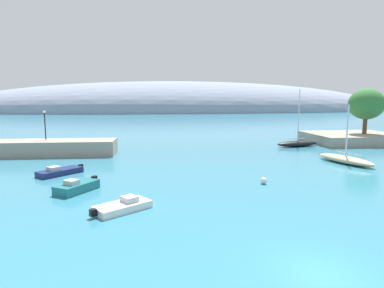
% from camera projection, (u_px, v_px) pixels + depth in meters
% --- Properties ---
extents(water, '(600.00, 600.00, 0.00)m').
position_uv_depth(water, '(320.00, 274.00, 15.30)').
color(water, teal).
rests_on(water, ground).
extents(shore_outcrop, '(14.95, 11.99, 1.70)m').
position_uv_depth(shore_outcrop, '(352.00, 138.00, 59.21)').
color(shore_outcrop, gray).
rests_on(shore_outcrop, ground).
extents(tree_clump_shore, '(5.97, 5.97, 7.90)m').
position_uv_depth(tree_clump_shore, '(366.00, 104.00, 57.73)').
color(tree_clump_shore, brown).
rests_on(tree_clump_shore, shore_outcrop).
extents(breakwater_rocks, '(21.81, 5.86, 2.10)m').
position_uv_depth(breakwater_rocks, '(37.00, 148.00, 46.36)').
color(breakwater_rocks, gray).
rests_on(breakwater_rocks, ground).
extents(distant_ridge, '(262.66, 69.98, 34.56)m').
position_uv_depth(distant_ridge, '(178.00, 111.00, 194.60)').
color(distant_ridge, gray).
rests_on(distant_ridge, ground).
extents(sailboat_black_near_shore, '(7.75, 3.25, 9.39)m').
position_uv_depth(sailboat_black_near_shore, '(297.00, 143.00, 54.70)').
color(sailboat_black_near_shore, black).
rests_on(sailboat_black_near_shore, water).
extents(sailboat_sand_mid_mooring, '(4.37, 8.37, 7.23)m').
position_uv_depth(sailboat_sand_mid_mooring, '(345.00, 159.00, 40.84)').
color(sailboat_sand_mid_mooring, '#C6B284').
rests_on(sailboat_sand_mid_mooring, water).
extents(motorboat_navy_foreground, '(4.48, 4.49, 0.98)m').
position_uv_depth(motorboat_navy_foreground, '(60.00, 171.00, 34.85)').
color(motorboat_navy_foreground, navy).
rests_on(motorboat_navy_foreground, water).
extents(motorboat_white_alongside_breakwater, '(4.35, 3.86, 0.92)m').
position_uv_depth(motorboat_white_alongside_breakwater, '(123.00, 206.00, 23.82)').
color(motorboat_white_alongside_breakwater, white).
rests_on(motorboat_white_alongside_breakwater, water).
extents(motorboat_teal_outer, '(3.60, 4.14, 1.17)m').
position_uv_depth(motorboat_teal_outer, '(77.00, 187.00, 28.55)').
color(motorboat_teal_outer, '#1E6B70').
rests_on(motorboat_teal_outer, water).
extents(mooring_buoy_white, '(0.62, 0.62, 0.62)m').
position_uv_depth(mooring_buoy_white, '(264.00, 181.00, 31.13)').
color(mooring_buoy_white, silver).
rests_on(mooring_buoy_white, water).
extents(harbor_lamp_post, '(0.36, 0.36, 4.12)m').
position_uv_depth(harbor_lamp_post, '(45.00, 122.00, 46.77)').
color(harbor_lamp_post, black).
rests_on(harbor_lamp_post, breakwater_rocks).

